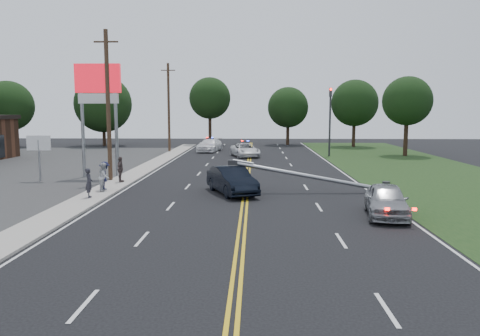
{
  "coord_description": "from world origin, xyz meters",
  "views": [
    {
      "loc": [
        0.49,
        -18.88,
        4.79
      ],
      "look_at": [
        -0.28,
        5.98,
        1.7
      ],
      "focal_mm": 35.0,
      "sensor_mm": 36.0,
      "label": 1
    }
  ],
  "objects_px": {
    "pylon_sign": "(98,93)",
    "small_sign": "(39,147)",
    "crashed_sedan": "(232,180)",
    "bystander_c": "(105,176)",
    "fallen_streetlight": "(318,177)",
    "bystander_d": "(120,169)",
    "utility_pole_mid": "(108,106)",
    "waiting_sedan": "(386,200)",
    "traffic_signal": "(330,116)",
    "emergency_b": "(210,145)",
    "bystander_b": "(104,177)",
    "bystander_a": "(89,183)",
    "emergency_a": "(245,150)",
    "utility_pole_far": "(169,107)"
  },
  "relations": [
    {
      "from": "small_sign",
      "to": "emergency_a",
      "type": "relative_size",
      "value": 0.63
    },
    {
      "from": "waiting_sedan",
      "to": "utility_pole_far",
      "type": "bearing_deg",
      "value": 125.3
    },
    {
      "from": "crashed_sedan",
      "to": "bystander_c",
      "type": "height_order",
      "value": "bystander_c"
    },
    {
      "from": "fallen_streetlight",
      "to": "bystander_d",
      "type": "bearing_deg",
      "value": 166.22
    },
    {
      "from": "waiting_sedan",
      "to": "pylon_sign",
      "type": "bearing_deg",
      "value": 154.07
    },
    {
      "from": "fallen_streetlight",
      "to": "crashed_sedan",
      "type": "height_order",
      "value": "fallen_streetlight"
    },
    {
      "from": "pylon_sign",
      "to": "emergency_b",
      "type": "height_order",
      "value": "pylon_sign"
    },
    {
      "from": "fallen_streetlight",
      "to": "emergency_b",
      "type": "xyz_separation_m",
      "value": [
        -8.86,
        26.99,
        -0.16
      ]
    },
    {
      "from": "crashed_sedan",
      "to": "fallen_streetlight",
      "type": "bearing_deg",
      "value": -18.04
    },
    {
      "from": "bystander_c",
      "to": "emergency_b",
      "type": "bearing_deg",
      "value": -27.54
    },
    {
      "from": "pylon_sign",
      "to": "utility_pole_mid",
      "type": "bearing_deg",
      "value": -56.98
    },
    {
      "from": "pylon_sign",
      "to": "bystander_a",
      "type": "height_order",
      "value": "pylon_sign"
    },
    {
      "from": "small_sign",
      "to": "utility_pole_far",
      "type": "distance_m",
      "value": 22.68
    },
    {
      "from": "waiting_sedan",
      "to": "bystander_d",
      "type": "xyz_separation_m",
      "value": [
        -14.71,
        8.96,
        0.21
      ]
    },
    {
      "from": "crashed_sedan",
      "to": "emergency_a",
      "type": "distance_m",
      "value": 21.52
    },
    {
      "from": "utility_pole_mid",
      "to": "bystander_a",
      "type": "distance_m",
      "value": 7.67
    },
    {
      "from": "emergency_b",
      "to": "bystander_a",
      "type": "height_order",
      "value": "bystander_a"
    },
    {
      "from": "emergency_a",
      "to": "small_sign",
      "type": "bearing_deg",
      "value": -143.9
    },
    {
      "from": "utility_pole_far",
      "to": "small_sign",
      "type": "bearing_deg",
      "value": -102.31
    },
    {
      "from": "utility_pole_far",
      "to": "emergency_b",
      "type": "xyz_separation_m",
      "value": [
        4.53,
        0.99,
        -4.33
      ]
    },
    {
      "from": "pylon_sign",
      "to": "bystander_a",
      "type": "xyz_separation_m",
      "value": [
        2.12,
        -8.38,
        -5.08
      ]
    },
    {
      "from": "traffic_signal",
      "to": "waiting_sedan",
      "type": "relative_size",
      "value": 1.62
    },
    {
      "from": "bystander_b",
      "to": "utility_pole_mid",
      "type": "bearing_deg",
      "value": 6.29
    },
    {
      "from": "bystander_c",
      "to": "bystander_d",
      "type": "height_order",
      "value": "bystander_c"
    },
    {
      "from": "small_sign",
      "to": "traffic_signal",
      "type": "distance_m",
      "value": 28.72
    },
    {
      "from": "pylon_sign",
      "to": "crashed_sedan",
      "type": "relative_size",
      "value": 1.68
    },
    {
      "from": "emergency_b",
      "to": "bystander_b",
      "type": "xyz_separation_m",
      "value": [
        -3.56,
        -27.27,
        0.19
      ]
    },
    {
      "from": "small_sign",
      "to": "bystander_d",
      "type": "bearing_deg",
      "value": -9.38
    },
    {
      "from": "emergency_a",
      "to": "bystander_b",
      "type": "xyz_separation_m",
      "value": [
        -7.75,
        -21.42,
        0.26
      ]
    },
    {
      "from": "bystander_a",
      "to": "bystander_c",
      "type": "xyz_separation_m",
      "value": [
        0.07,
        2.47,
        0.04
      ]
    },
    {
      "from": "traffic_signal",
      "to": "bystander_c",
      "type": "bearing_deg",
      "value": -127.17
    },
    {
      "from": "pylon_sign",
      "to": "small_sign",
      "type": "xyz_separation_m",
      "value": [
        -3.5,
        -2.0,
        -3.66
      ]
    },
    {
      "from": "fallen_streetlight",
      "to": "waiting_sedan",
      "type": "relative_size",
      "value": 2.15
    },
    {
      "from": "utility_pole_mid",
      "to": "waiting_sedan",
      "type": "xyz_separation_m",
      "value": [
        15.67,
        -9.92,
        -4.34
      ]
    },
    {
      "from": "small_sign",
      "to": "bystander_b",
      "type": "bearing_deg",
      "value": -36.59
    },
    {
      "from": "crashed_sedan",
      "to": "emergency_a",
      "type": "height_order",
      "value": "crashed_sedan"
    },
    {
      "from": "small_sign",
      "to": "pylon_sign",
      "type": "bearing_deg",
      "value": 29.74
    },
    {
      "from": "bystander_d",
      "to": "utility_pole_mid",
      "type": "bearing_deg",
      "value": 45.44
    },
    {
      "from": "utility_pole_mid",
      "to": "bystander_a",
      "type": "height_order",
      "value": "utility_pole_mid"
    },
    {
      "from": "utility_pole_far",
      "to": "bystander_c",
      "type": "xyz_separation_m",
      "value": [
        0.89,
        -25.91,
        -4.13
      ]
    },
    {
      "from": "fallen_streetlight",
      "to": "waiting_sedan",
      "type": "bearing_deg",
      "value": -68.93
    },
    {
      "from": "traffic_signal",
      "to": "fallen_streetlight",
      "type": "xyz_separation_m",
      "value": [
        -4.11,
        -22.0,
        -3.29
      ]
    },
    {
      "from": "bystander_a",
      "to": "traffic_signal",
      "type": "bearing_deg",
      "value": -56.69
    },
    {
      "from": "bystander_a",
      "to": "bystander_d",
      "type": "distance_m",
      "value": 5.43
    },
    {
      "from": "bystander_d",
      "to": "traffic_signal",
      "type": "bearing_deg",
      "value": -40.91
    },
    {
      "from": "bystander_a",
      "to": "utility_pole_mid",
      "type": "bearing_deg",
      "value": -14.96
    },
    {
      "from": "crashed_sedan",
      "to": "emergency_b",
      "type": "relative_size",
      "value": 0.91
    },
    {
      "from": "traffic_signal",
      "to": "small_sign",
      "type": "bearing_deg",
      "value": -141.1
    },
    {
      "from": "bystander_c",
      "to": "bystander_d",
      "type": "relative_size",
      "value": 1.01
    },
    {
      "from": "bystander_a",
      "to": "bystander_b",
      "type": "height_order",
      "value": "bystander_b"
    }
  ]
}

